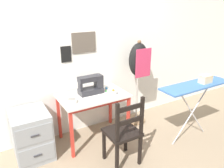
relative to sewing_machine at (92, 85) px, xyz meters
name	(u,v)px	position (x,y,z in m)	size (l,w,h in m)	color
ground_plane	(104,148)	(-0.02, -0.37, -0.84)	(14.00, 14.00, 0.00)	gray
wall_back	(81,51)	(-0.02, 0.31, 0.44)	(10.00, 0.07, 2.55)	silver
sewing_table	(93,101)	(-0.02, -0.08, -0.22)	(0.97, 0.61, 0.71)	silver
sewing_machine	(92,85)	(0.00, 0.00, 0.00)	(0.37, 0.17, 0.29)	#28282D
fabric_bowl	(72,101)	(-0.37, -0.17, -0.10)	(0.14, 0.14, 0.06)	silver
scissors	(118,93)	(0.34, -0.18, -0.12)	(0.13, 0.06, 0.01)	silver
thread_spool_near_machine	(106,91)	(0.20, -0.06, -0.11)	(0.04, 0.04, 0.03)	green
thread_spool_mid_table	(106,88)	(0.26, 0.03, -0.11)	(0.04, 0.04, 0.04)	#2875C1
thread_spool_far_edge	(113,90)	(0.31, -0.09, -0.11)	(0.04, 0.04, 0.04)	orange
wooden_chair	(123,133)	(0.05, -0.76, -0.39)	(0.40, 0.38, 0.94)	black
filing_cabinet	(32,135)	(-0.90, -0.03, -0.52)	(0.46, 0.55, 0.65)	#93999E
dress_form	(138,64)	(0.84, 0.02, 0.19)	(0.34, 0.32, 1.42)	#846647
ironing_board	(196,88)	(1.23, -0.81, -0.01)	(1.13, 0.31, 0.88)	#3D6BAD
storage_box	(206,79)	(1.39, -0.83, 0.10)	(0.18, 0.12, 0.12)	beige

